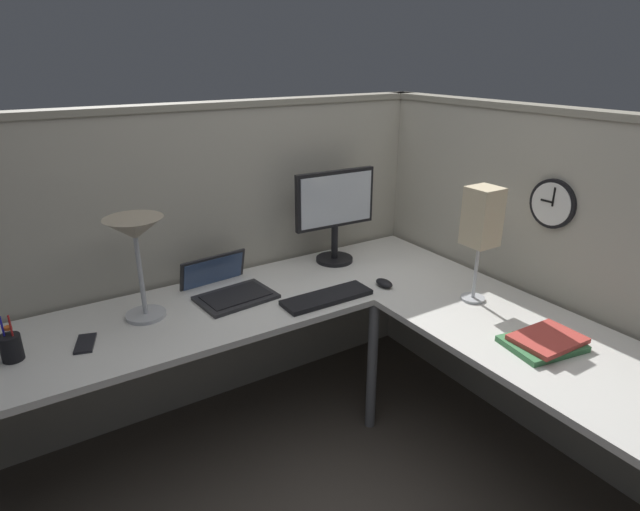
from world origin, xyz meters
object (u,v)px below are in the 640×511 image
laptop (226,287)px  desk_lamp_paper (482,220)px  keyboard (327,297)px  desk_lamp_dome (135,237)px  pen_cup (11,347)px  cell_phone (85,343)px  monitor (335,209)px  wall_clock (553,204)px  book_stack (544,342)px  computer_mouse (384,283)px

laptop → desk_lamp_paper: bearing=-36.4°
keyboard → desk_lamp_dome: size_ratio=0.97×
desk_lamp_dome → pen_cup: 0.60m
desk_lamp_dome → cell_phone: 0.46m
monitor → cell_phone: 1.36m
pen_cup → wall_clock: (2.12, -0.69, 0.39)m
laptop → book_stack: 1.41m
book_stack → wall_clock: (0.37, 0.30, 0.43)m
desk_lamp_paper → laptop: bearing=143.6°
cell_phone → desk_lamp_paper: desk_lamp_paper is taller
computer_mouse → desk_lamp_dome: size_ratio=0.23×
desk_lamp_paper → desk_lamp_dome: bearing=154.2°
pen_cup → desk_lamp_paper: (1.83, -0.56, 0.33)m
laptop → desk_lamp_paper: desk_lamp_paper is taller
laptop → book_stack: size_ratio=1.33×
computer_mouse → wall_clock: bearing=-40.7°
desk_lamp_dome → book_stack: 1.68m
book_stack → wall_clock: size_ratio=1.41×
keyboard → cell_phone: (-1.02, 0.17, -0.01)m
pen_cup → wall_clock: wall_clock is taller
laptop → keyboard: (0.36, -0.33, -0.01)m
monitor → book_stack: monitor is taller
desk_lamp_dome → cell_phone: (-0.26, -0.11, -0.36)m
laptop → book_stack: laptop is taller
book_stack → keyboard: bearing=121.3°
monitor → computer_mouse: monitor is taller
laptop → keyboard: 0.49m
computer_mouse → wall_clock: 0.84m
desk_lamp_dome → keyboard: bearing=-20.4°
laptop → wall_clock: wall_clock is taller
desk_lamp_dome → book_stack: desk_lamp_dome is taller
monitor → wall_clock: size_ratio=2.27×
pen_cup → desk_lamp_paper: desk_lamp_paper is taller
monitor → desk_lamp_dome: (-1.05, -0.10, 0.07)m
monitor → pen_cup: bearing=-173.4°
keyboard → book_stack: 0.93m
book_stack → wall_clock: 0.64m
desk_lamp_paper → monitor: bearing=110.4°
wall_clock → desk_lamp_dome: bearing=154.3°
wall_clock → desk_lamp_paper: bearing=154.9°
desk_lamp_paper → pen_cup: bearing=163.0°
book_stack → desk_lamp_paper: size_ratio=0.59×
pen_cup → wall_clock: size_ratio=0.82×
laptop → pen_cup: (-0.90, -0.13, 0.03)m
monitor → desk_lamp_paper: size_ratio=0.94×
monitor → computer_mouse: bearing=-87.3°
keyboard → desk_lamp_dome: bearing=159.6°
desk_lamp_paper → wall_clock: (0.29, -0.14, 0.06)m
laptop → computer_mouse: (0.68, -0.35, -0.01)m
desk_lamp_dome → wall_clock: bearing=-25.7°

